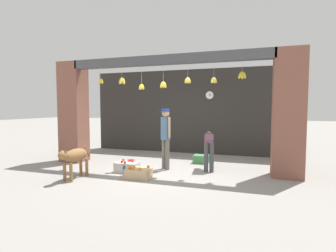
{
  "coord_description": "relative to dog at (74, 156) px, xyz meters",
  "views": [
    {
      "loc": [
        2.26,
        -6.4,
        1.64
      ],
      "look_at": [
        0.0,
        0.42,
        1.14
      ],
      "focal_mm": 28.0,
      "sensor_mm": 36.0,
      "label": 1
    }
  ],
  "objects": [
    {
      "name": "ground_plane",
      "position": [
        1.65,
        1.44,
        -0.53
      ],
      "size": [
        60.0,
        60.0,
        0.0
      ],
      "primitive_type": "plane",
      "color": "gray"
    },
    {
      "name": "shop_back_wall",
      "position": [
        1.65,
        4.28,
        0.97
      ],
      "size": [
        7.31,
        0.12,
        3.0
      ],
      "primitive_type": "cube",
      "color": "#2D2B28",
      "rests_on": "ground_plane"
    },
    {
      "name": "shop_pillar_left",
      "position": [
        -1.36,
        1.74,
        0.97
      ],
      "size": [
        0.7,
        0.6,
        3.0
      ],
      "primitive_type": "cube",
      "color": "brown",
      "rests_on": "ground_plane"
    },
    {
      "name": "shop_pillar_right",
      "position": [
        4.66,
        1.74,
        0.97
      ],
      "size": [
        0.7,
        0.6,
        3.0
      ],
      "primitive_type": "cube",
      "color": "brown",
      "rests_on": "ground_plane"
    },
    {
      "name": "storefront_awning",
      "position": [
        1.65,
        1.56,
        2.31
      ],
      "size": [
        5.41,
        0.25,
        0.88
      ],
      "color": "#4C4C51"
    },
    {
      "name": "dog",
      "position": [
        0.0,
        0.0,
        0.0
      ],
      "size": [
        0.31,
        1.05,
        0.76
      ],
      "rotation": [
        0.0,
        0.0,
        -1.6
      ],
      "color": "olive",
      "rests_on": "ground_plane"
    },
    {
      "name": "shopkeeper",
      "position": [
        1.68,
        1.57,
        0.42
      ],
      "size": [
        0.31,
        0.3,
        1.62
      ],
      "rotation": [
        0.0,
        0.0,
        2.64
      ],
      "color": "#6B665B",
      "rests_on": "ground_plane"
    },
    {
      "name": "worker_stooping",
      "position": [
        2.79,
        1.82,
        0.12
      ],
      "size": [
        0.33,
        0.76,
        0.99
      ],
      "rotation": [
        0.0,
        0.0,
        0.19
      ],
      "color": "#424247",
      "rests_on": "ground_plane"
    },
    {
      "name": "fruit_crate_oranges",
      "position": [
        1.35,
        0.53,
        -0.41
      ],
      "size": [
        0.57,
        0.39,
        0.29
      ],
      "color": "tan",
      "rests_on": "ground_plane"
    },
    {
      "name": "fruit_crate_apples",
      "position": [
        0.82,
        1.0,
        -0.4
      ],
      "size": [
        0.56,
        0.4,
        0.32
      ],
      "color": "silver",
      "rests_on": "ground_plane"
    },
    {
      "name": "produce_box_green",
      "position": [
        2.42,
        2.66,
        -0.41
      ],
      "size": [
        0.44,
        0.36,
        0.24
      ],
      "primitive_type": "cube",
      "color": "#42844C",
      "rests_on": "ground_plane"
    },
    {
      "name": "water_bottle",
      "position": [
        0.94,
        0.63,
        -0.41
      ],
      "size": [
        0.07,
        0.07,
        0.25
      ],
      "color": "#2D60AD",
      "rests_on": "ground_plane"
    },
    {
      "name": "wall_clock",
      "position": [
        2.4,
        4.2,
        1.55
      ],
      "size": [
        0.29,
        0.03,
        0.29
      ],
      "color": "black"
    }
  ]
}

